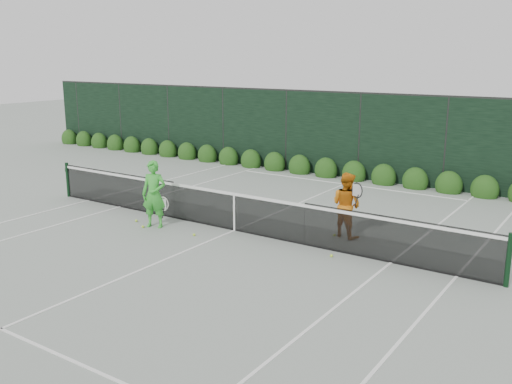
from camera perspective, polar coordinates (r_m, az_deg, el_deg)
The scene contains 8 objects.
ground at distance 14.38m, azimuth -2.17°, elevation -3.87°, with size 80.00×80.00×0.00m, color gray.
tennis_net at distance 14.24m, azimuth -2.26°, elevation -1.82°, with size 12.90×0.10×1.07m.
player_woman at distance 14.69m, azimuth -10.16°, elevation -0.22°, with size 0.74×0.62×1.72m.
player_man at distance 13.87m, azimuth 9.02°, elevation -1.27°, with size 0.95×0.77×1.59m.
court_lines at distance 14.38m, azimuth -2.17°, elevation -3.85°, with size 11.03×23.83×0.01m.
windscreen_fence at distance 11.97m, azimuth -9.89°, elevation -0.12°, with size 32.00×21.07×3.06m.
hedge_row at distance 20.35m, azimuth 9.76°, elevation 1.81°, with size 31.66×0.65×0.94m.
tennis_balls at distance 14.31m, azimuth -3.10°, elevation -3.82°, with size 5.58×2.36×0.07m.
Camera 1 is at (8.11, -11.07, 4.29)m, focal length 40.00 mm.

